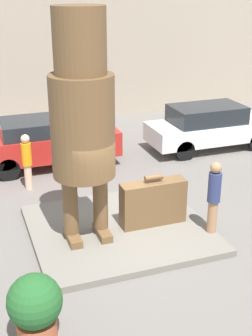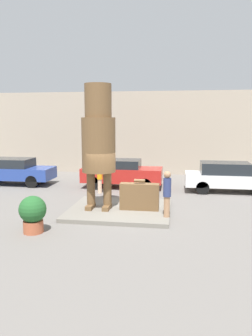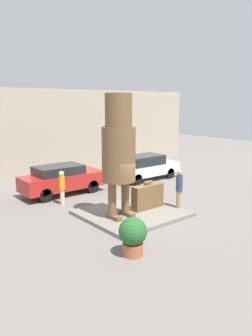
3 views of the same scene
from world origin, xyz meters
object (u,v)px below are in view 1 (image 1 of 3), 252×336
(tourist, at_px, (214,194))
(worker_hivis, at_px, (27,160))
(parked_car_red, at_px, (46,141))
(parked_car_white, at_px, (210,126))
(statue_figure, at_px, (82,112))
(planter_pot, at_px, (35,307))
(giant_suitcase, at_px, (153,203))

(tourist, relative_size, worker_hivis, 1.06)
(parked_car_red, bearing_deg, parked_car_white, -2.99)
(statue_figure, relative_size, tourist, 2.88)
(tourist, bearing_deg, parked_car_white, 61.32)
(tourist, height_order, parked_car_white, tourist)
(parked_car_red, relative_size, parked_car_white, 0.98)
(parked_car_red, bearing_deg, statue_figure, -90.86)
(statue_figure, relative_size, worker_hivis, 3.06)
(statue_figure, xyz_separation_m, planter_pot, (-1.64, -2.82, -2.44))
(worker_hivis, bearing_deg, statue_figure, -76.99)
(statue_figure, height_order, parked_car_red, statue_figure)
(parked_car_white, xyz_separation_m, planter_pot, (-7.51, -7.58, -0.14))
(planter_pot, bearing_deg, statue_figure, 59.84)
(parked_car_red, height_order, planter_pot, parked_car_red)
(giant_suitcase, xyz_separation_m, tourist, (1.14, -0.85, 0.41))
(tourist, relative_size, planter_pot, 1.38)
(parked_car_red, bearing_deg, worker_hivis, -118.33)
(tourist, relative_size, parked_car_red, 0.39)
(giant_suitcase, bearing_deg, statue_figure, -178.38)
(tourist, relative_size, parked_car_white, 0.38)
(parked_car_red, relative_size, planter_pot, 3.51)
(parked_car_red, bearing_deg, planter_pot, -102.29)
(statue_figure, bearing_deg, parked_car_red, 89.14)
(giant_suitcase, bearing_deg, parked_car_red, 107.79)
(planter_pot, bearing_deg, tourist, 24.31)
(statue_figure, relative_size, giant_suitcase, 3.18)
(tourist, bearing_deg, worker_hivis, 130.46)
(tourist, bearing_deg, parked_car_red, 115.13)
(tourist, xyz_separation_m, parked_car_white, (3.04, 5.56, -0.29))
(parked_car_red, height_order, worker_hivis, worker_hivis)
(parked_car_red, bearing_deg, tourist, -64.87)
(parked_car_white, bearing_deg, worker_hivis, -168.85)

